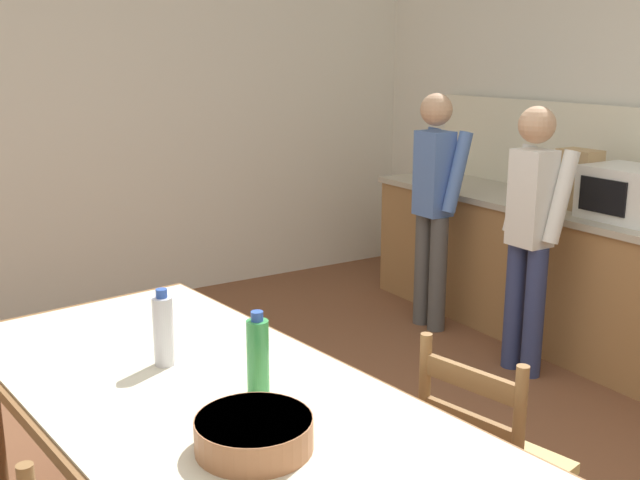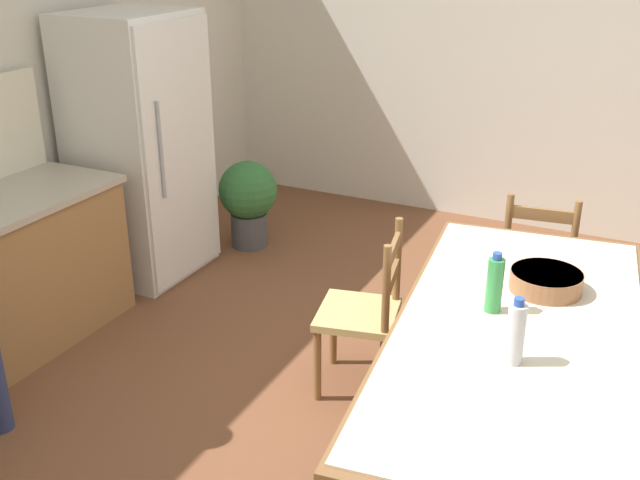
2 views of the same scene
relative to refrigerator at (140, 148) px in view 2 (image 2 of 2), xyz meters
name	(u,v)px [view 2 (image 2 of 2)]	position (x,y,z in m)	size (l,w,h in m)	color
ground_plane	(368,448)	(-1.17, -2.19, -0.89)	(8.32, 8.32, 0.00)	brown
wall_right	(538,44)	(2.09, -2.19, 0.56)	(0.12, 5.20, 2.90)	silver
refrigerator	(140,148)	(0.00, 0.00, 0.00)	(0.78, 0.73, 1.79)	white
dining_table	(518,342)	(-1.10, -2.81, -0.19)	(2.30, 1.25, 0.77)	brown
bottle_near_centre	(516,333)	(-1.38, -2.84, 0.00)	(0.07, 0.07, 0.27)	silver
bottle_off_centre	(495,284)	(-1.01, -2.67, 0.00)	(0.07, 0.07, 0.27)	green
serving_bowl	(546,280)	(-0.71, -2.84, -0.07)	(0.32, 0.32, 0.09)	#9E6642
chair_side_far_right	(365,313)	(-0.70, -1.96, -0.45)	(0.49, 0.48, 0.91)	olive
chair_head_end	(537,265)	(0.28, -2.64, -0.45)	(0.45, 0.47, 0.91)	olive
potted_plant	(248,198)	(0.67, -0.43, -0.51)	(0.44, 0.44, 0.67)	#4C4C51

